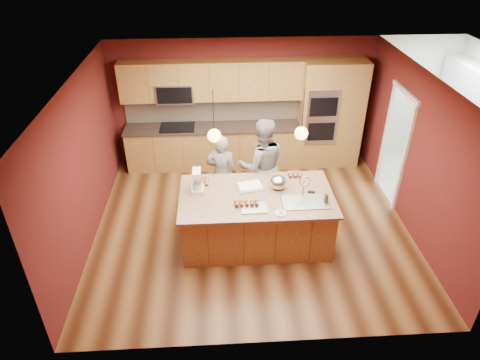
{
  "coord_description": "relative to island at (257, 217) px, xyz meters",
  "views": [
    {
      "loc": [
        -0.58,
        -6.1,
        4.79
      ],
      "look_at": [
        -0.22,
        -0.1,
        1.02
      ],
      "focal_mm": 32.0,
      "sensor_mm": 36.0,
      "label": 1
    }
  ],
  "objects": [
    {
      "name": "mixing_bowl",
      "position": [
        0.36,
        0.18,
        0.56
      ],
      "size": [
        0.28,
        0.28,
        0.23
      ],
      "primitive_type": "ellipsoid",
      "color": "silver",
      "rests_on": "island"
    },
    {
      "name": "cupcakes_right",
      "position": [
        0.7,
        0.54,
        0.49
      ],
      "size": [
        0.25,
        0.17,
        0.07
      ],
      "primitive_type": null,
      "color": "#B7763B",
      "rests_on": "island"
    },
    {
      "name": "wall_left",
      "position": [
        -2.8,
        0.41,
        0.88
      ],
      "size": [
        0.0,
        5.0,
        5.0
      ],
      "primitive_type": "plane",
      "rotation": [
        1.57,
        0.0,
        1.57
      ],
      "color": "#531816",
      "rests_on": "ground"
    },
    {
      "name": "washer",
      "position": [
        4.13,
        1.34,
        0.07
      ],
      "size": [
        0.77,
        0.79,
        1.08
      ],
      "primitive_type": "cube",
      "rotation": [
        0.0,
        0.0,
        -0.16
      ],
      "color": "white",
      "rests_on": "floor"
    },
    {
      "name": "wall_front",
      "position": [
        -0.05,
        -2.09,
        0.88
      ],
      "size": [
        5.5,
        0.0,
        5.5
      ],
      "primitive_type": "plane",
      "rotation": [
        -1.57,
        0.0,
        0.0
      ],
      "color": "#531816",
      "rests_on": "ground"
    },
    {
      "name": "pendant_left",
      "position": [
        -0.66,
        0.0,
        1.54
      ],
      "size": [
        0.2,
        0.2,
        0.8
      ],
      "color": "black",
      "rests_on": "ceiling"
    },
    {
      "name": "plate",
      "position": [
        0.3,
        -0.52,
        0.46
      ],
      "size": [
        0.18,
        0.18,
        0.01
      ],
      "primitive_type": "cylinder",
      "color": "white",
      "rests_on": "island"
    },
    {
      "name": "stand_mixer",
      "position": [
        -0.97,
        0.2,
        0.61
      ],
      "size": [
        0.2,
        0.28,
        0.38
      ],
      "rotation": [
        0.0,
        0.0,
        0.0
      ],
      "color": "white",
      "rests_on": "island"
    },
    {
      "name": "cupcakes_left",
      "position": [
        -0.89,
        0.44,
        0.48
      ],
      "size": [
        0.22,
        0.29,
        0.06
      ],
      "primitive_type": null,
      "color": "#B7763B",
      "rests_on": "island"
    },
    {
      "name": "cupcakes_rack",
      "position": [
        -0.2,
        -0.28,
        0.5
      ],
      "size": [
        0.39,
        0.16,
        0.07
      ],
      "primitive_type": null,
      "color": "#B7763B",
      "rests_on": "island"
    },
    {
      "name": "tumbler",
      "position": [
        1.06,
        -0.25,
        0.52
      ],
      "size": [
        0.07,
        0.07,
        0.14
      ],
      "primitive_type": "cylinder",
      "color": "#3B2912",
      "rests_on": "island"
    },
    {
      "name": "oven_column",
      "position": [
        1.8,
        2.61,
        0.68
      ],
      "size": [
        1.3,
        0.62,
        2.3
      ],
      "color": "brown",
      "rests_on": "floor"
    },
    {
      "name": "person_right",
      "position": [
        0.17,
        0.95,
        0.44
      ],
      "size": [
        0.94,
        0.76,
        1.81
      ],
      "primitive_type": "imported",
      "rotation": [
        0.0,
        0.0,
        3.23
      ],
      "color": "slate",
      "rests_on": "floor"
    },
    {
      "name": "island",
      "position": [
        0.0,
        0.0,
        0.0
      ],
      "size": [
        2.49,
        1.4,
        1.3
      ],
      "color": "brown",
      "rests_on": "floor"
    },
    {
      "name": "phone",
      "position": [
        0.89,
        0.02,
        0.45
      ],
      "size": [
        0.13,
        0.09,
        0.01
      ],
      "primitive_type": "cube",
      "rotation": [
        0.0,
        0.0,
        -0.25
      ],
      "color": "black",
      "rests_on": "island"
    },
    {
      "name": "doorway_trim",
      "position": [
        2.68,
        1.21,
        0.58
      ],
      "size": [
        0.08,
        1.11,
        2.2
      ],
      "primitive_type": null,
      "color": "white",
      "rests_on": "wall_right"
    },
    {
      "name": "wall_back",
      "position": [
        -0.05,
        2.91,
        0.88
      ],
      "size": [
        5.5,
        0.0,
        5.5
      ],
      "primitive_type": "plane",
      "rotation": [
        1.57,
        0.0,
        0.0
      ],
      "color": "#531816",
      "rests_on": "ground"
    },
    {
      "name": "ceiling",
      "position": [
        -0.05,
        0.41,
        2.23
      ],
      "size": [
        5.5,
        5.5,
        0.0
      ],
      "primitive_type": "plane",
      "rotation": [
        3.14,
        0.0,
        0.0
      ],
      "color": "white",
      "rests_on": "ground"
    },
    {
      "name": "cabinet_run",
      "position": [
        -0.73,
        2.66,
        0.52
      ],
      "size": [
        3.74,
        0.64,
        2.3
      ],
      "color": "brown",
      "rests_on": "floor"
    },
    {
      "name": "person_left",
      "position": [
        -0.56,
        0.95,
        0.3
      ],
      "size": [
        0.6,
        0.44,
        1.53
      ],
      "primitive_type": "imported",
      "rotation": [
        0.0,
        0.0,
        3.01
      ],
      "color": "black",
      "rests_on": "floor"
    },
    {
      "name": "sheet_cake",
      "position": [
        -0.1,
        0.23,
        0.47
      ],
      "size": [
        0.49,
        0.41,
        0.05
      ],
      "rotation": [
        0.0,
        0.0,
        0.21
      ],
      "color": "silver",
      "rests_on": "island"
    },
    {
      "name": "dryer",
      "position": [
        4.15,
        1.98,
        0.05
      ],
      "size": [
        0.69,
        0.71,
        1.04
      ],
      "primitive_type": "cube",
      "rotation": [
        0.0,
        0.0,
        0.07
      ],
      "color": "white",
      "rests_on": "floor"
    },
    {
      "name": "floor",
      "position": [
        -0.05,
        0.41,
        -0.47
      ],
      "size": [
        5.5,
        5.5,
        0.0
      ],
      "primitive_type": "plane",
      "color": "#43220F",
      "rests_on": "ground"
    },
    {
      "name": "wall_right",
      "position": [
        2.7,
        0.41,
        0.88
      ],
      "size": [
        0.0,
        5.0,
        5.0
      ],
      "primitive_type": "plane",
      "rotation": [
        1.57,
        0.0,
        -1.57
      ],
      "color": "#531816",
      "rests_on": "ground"
    },
    {
      "name": "pendant_right",
      "position": [
        0.63,
        0.0,
        1.54
      ],
      "size": [
        0.2,
        0.2,
        0.8
      ],
      "color": "black",
      "rests_on": "ceiling"
    },
    {
      "name": "cooling_rack",
      "position": [
        -0.09,
        -0.36,
        0.46
      ],
      "size": [
        0.41,
        0.3,
        0.02
      ],
      "primitive_type": "cube",
      "rotation": [
        0.0,
        0.0,
        0.02
      ],
      "color": "#B3B4BA",
      "rests_on": "island"
    }
  ]
}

